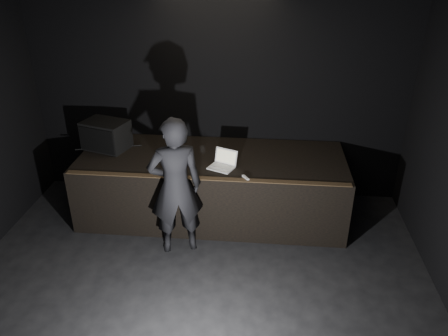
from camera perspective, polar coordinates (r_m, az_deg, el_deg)
The scene contains 10 objects.
room_walls at distance 3.72m, azimuth -6.89°, elevation -2.25°, with size 6.10×7.10×3.52m.
stage_riser at distance 6.81m, azimuth -1.54°, elevation -2.28°, with size 4.00×1.50×1.00m, color black.
riser_lip at distance 5.95m, azimuth -2.42°, elevation -1.35°, with size 3.92×0.10×0.01m, color brown.
stage_monitor at distance 7.02m, azimuth -15.18°, elevation 4.19°, with size 0.77×0.65×0.44m.
cable at distance 7.09m, azimuth -14.82°, elevation 2.61°, with size 0.02×0.02×1.02m, color black.
laptop at distance 6.24m, azimuth -0.10°, elevation 0.69°, with size 0.44×0.42×0.24m.
beer_can at distance 6.40m, azimuth 1.04°, elevation 1.51°, with size 0.06×0.06×0.15m.
plastic_cup at distance 6.69m, azimuth -2.82°, elevation 2.42°, with size 0.08×0.08×0.10m, color white.
wii_remote at distance 5.95m, azimuth 2.83°, elevation -1.28°, with size 0.03×0.14×0.03m, color silver.
person at distance 5.81m, azimuth -6.34°, elevation -2.49°, with size 0.72×0.47×1.97m, color black.
Camera 1 is at (0.76, -3.17, 3.83)m, focal length 35.00 mm.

